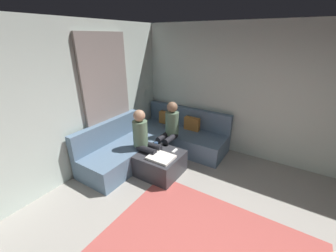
# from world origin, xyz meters

# --- Properties ---
(wall_back) EXTENTS (6.00, 0.12, 2.70)m
(wall_back) POSITION_xyz_m (0.00, 2.94, 1.35)
(wall_back) COLOR silver
(wall_back) RESTS_ON ground_plane
(wall_left) EXTENTS (0.12, 6.00, 2.70)m
(wall_left) POSITION_xyz_m (-2.94, 0.00, 1.35)
(wall_left) COLOR silver
(wall_left) RESTS_ON ground_plane
(curtain_panel) EXTENTS (0.06, 1.10, 2.50)m
(curtain_panel) POSITION_xyz_m (-2.84, 1.30, 1.25)
(curtain_panel) COLOR gray
(curtain_panel) RESTS_ON ground_plane
(sectional_couch) EXTENTS (2.10, 2.55, 0.87)m
(sectional_couch) POSITION_xyz_m (-2.08, 1.88, 0.28)
(sectional_couch) COLOR slate
(sectional_couch) RESTS_ON ground_plane
(ottoman) EXTENTS (0.76, 0.76, 0.42)m
(ottoman) POSITION_xyz_m (-1.59, 1.30, 0.21)
(ottoman) COLOR #333338
(ottoman) RESTS_ON ground_plane
(folded_blanket) EXTENTS (0.44, 0.36, 0.04)m
(folded_blanket) POSITION_xyz_m (-1.49, 1.18, 0.44)
(folded_blanket) COLOR white
(folded_blanket) RESTS_ON ottoman
(coffee_mug) EXTENTS (0.08, 0.08, 0.10)m
(coffee_mug) POSITION_xyz_m (-1.81, 1.48, 0.47)
(coffee_mug) COLOR #334C72
(coffee_mug) RESTS_ON ottoman
(game_remote) EXTENTS (0.05, 0.15, 0.02)m
(game_remote) POSITION_xyz_m (-1.41, 1.52, 0.43)
(game_remote) COLOR white
(game_remote) RESTS_ON ottoman
(person_on_couch_back) EXTENTS (0.30, 0.60, 1.20)m
(person_on_couch_back) POSITION_xyz_m (-1.78, 1.93, 0.66)
(person_on_couch_back) COLOR black
(person_on_couch_back) RESTS_ON ground_plane
(person_on_couch_side) EXTENTS (0.60, 0.30, 1.20)m
(person_on_couch_side) POSITION_xyz_m (-1.93, 1.28, 0.66)
(person_on_couch_side) COLOR black
(person_on_couch_side) RESTS_ON ground_plane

